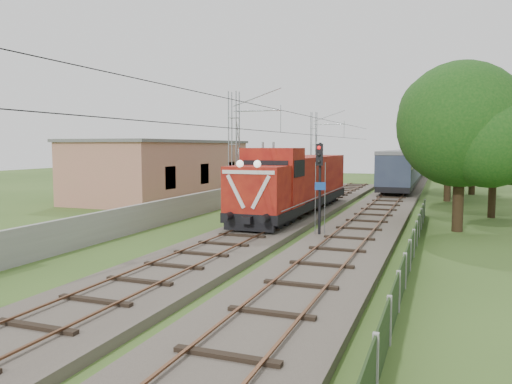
% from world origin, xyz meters
% --- Properties ---
extents(ground, '(140.00, 140.00, 0.00)m').
position_xyz_m(ground, '(0.00, 0.00, 0.00)').
color(ground, '#34501E').
rests_on(ground, ground).
extents(track_main, '(4.20, 70.00, 0.45)m').
position_xyz_m(track_main, '(0.00, 7.00, 0.18)').
color(track_main, '#6B6054').
rests_on(track_main, ground).
extents(track_side, '(4.20, 80.00, 0.45)m').
position_xyz_m(track_side, '(5.00, 20.00, 0.18)').
color(track_side, '#6B6054').
rests_on(track_side, ground).
extents(catenary, '(3.31, 70.00, 8.00)m').
position_xyz_m(catenary, '(-2.95, 12.00, 4.05)').
color(catenary, gray).
rests_on(catenary, ground).
extents(boundary_wall, '(0.25, 40.00, 1.50)m').
position_xyz_m(boundary_wall, '(-6.50, 12.00, 0.75)').
color(boundary_wall, '#9E9E99').
rests_on(boundary_wall, ground).
extents(station_building, '(8.40, 20.40, 5.22)m').
position_xyz_m(station_building, '(-15.00, 24.00, 2.63)').
color(station_building, '#B87363').
rests_on(station_building, ground).
extents(fence, '(0.12, 32.00, 1.20)m').
position_xyz_m(fence, '(8.00, 3.00, 0.60)').
color(fence, black).
rests_on(fence, ground).
extents(locomotive, '(3.10, 17.69, 4.49)m').
position_xyz_m(locomotive, '(0.00, 15.41, 2.30)').
color(locomotive, black).
rests_on(locomotive, ground).
extents(coach_rake, '(3.09, 92.18, 3.57)m').
position_xyz_m(coach_rake, '(5.00, 73.81, 2.56)').
color(coach_rake, black).
rests_on(coach_rake, ground).
extents(signal_post, '(0.53, 0.42, 4.85)m').
position_xyz_m(signal_post, '(3.38, 7.80, 3.33)').
color(signal_post, black).
rests_on(signal_post, ground).
extents(tree_a, '(7.14, 6.80, 9.26)m').
position_xyz_m(tree_a, '(9.98, 13.02, 5.78)').
color(tree_a, '#332415').
rests_on(tree_a, ground).
extents(tree_b, '(6.24, 5.94, 8.09)m').
position_xyz_m(tree_b, '(12.20, 19.49, 5.04)').
color(tree_b, '#332415').
rests_on(tree_b, ground).
extents(tree_c, '(6.89, 6.56, 8.93)m').
position_xyz_m(tree_c, '(9.54, 28.86, 5.57)').
color(tree_c, '#332415').
rests_on(tree_c, ground).
extents(tree_d, '(7.50, 7.14, 9.72)m').
position_xyz_m(tree_d, '(11.80, 36.01, 6.07)').
color(tree_d, '#332415').
rests_on(tree_d, ground).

